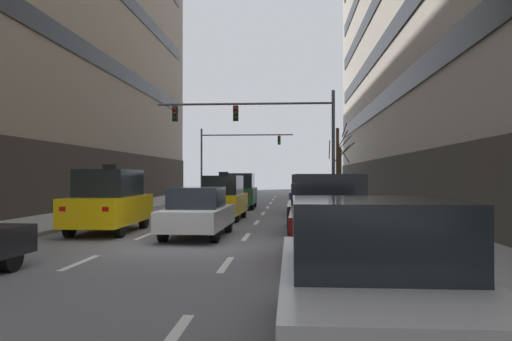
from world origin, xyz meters
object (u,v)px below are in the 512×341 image
Objects in this scene: car_driving_0 at (198,212)px; traffic_signal_1 at (229,150)px; taxi_driving_4 at (224,198)px; street_tree_2 at (340,172)px; traffic_signal_0 at (271,126)px; car_parked_2 at (315,208)px; car_parked_3 at (307,195)px; taxi_driving_2 at (110,201)px; car_driving_1 at (240,191)px; street_tree_0 at (338,163)px; car_parked_1 at (328,217)px; car_parked_0 at (371,280)px.

traffic_signal_1 is (-2.89, 31.10, 3.72)m from car_driving_0.
car_driving_0 is 31.45m from traffic_signal_1.
traffic_signal_1 is at bearing 96.58° from taxi_driving_4.
traffic_signal_0 is at bearing -119.66° from street_tree_2.
traffic_signal_0 is at bearing 102.12° from car_parked_2.
taxi_driving_2 is at bearing -130.03° from car_parked_3.
car_driving_1 is 5.18m from traffic_signal_0.
car_driving_1 is 12.80m from car_parked_2.
traffic_signal_1 reaches higher than street_tree_0.
street_tree_2 is at bearing -52.42° from traffic_signal_1.
taxi_driving_2 is at bearing -122.27° from taxi_driving_4.
traffic_signal_1 is (-6.76, 29.19, 3.67)m from car_parked_2.
street_tree_0 is (2.62, 18.61, 2.12)m from car_parked_2.
street_tree_0 is at bearing 83.93° from car_parked_1.
taxi_driving_2 is (-3.35, 1.06, 0.30)m from car_driving_0.
car_parked_0 is at bearing -94.86° from street_tree_0.
street_tree_0 is (2.62, 30.86, 2.12)m from car_parked_0.
traffic_signal_1 is at bearing 127.58° from street_tree_2.
car_driving_0 is 10.42m from car_parked_3.
taxi_driving_2 reaches higher than car_parked_1.
street_tree_2 is (2.59, 29.30, 1.38)m from car_parked_0.
car_driving_0 is at bearing -153.83° from car_parked_2.
car_driving_0 is 0.45× the size of traffic_signal_0.
street_tree_0 reaches higher than car_parked_1.
car_driving_0 is at bearing -107.58° from street_tree_0.
car_parked_1 is at bearing -96.39° from street_tree_2.
car_parked_3 is (0.00, 13.82, 0.02)m from car_parked_1.
street_tree_0 is (2.62, 10.84, 1.95)m from car_parked_3.
car_parked_1 is at bearing -82.66° from traffic_signal_0.
traffic_signal_1 reaches higher than taxi_driving_2.
street_tree_0 reaches higher than taxi_driving_4.
taxi_driving_4 is at bearing -114.71° from street_tree_0.
car_driving_0 is 3.53m from taxi_driving_2.
car_driving_0 is 1.03× the size of car_parked_1.
taxi_driving_2 is 0.52× the size of traffic_signal_1.
car_parked_2 is at bearing 90.01° from car_parked_1.
street_tree_0 is at bearing 88.72° from street_tree_2.
car_driving_1 is at bearing 90.30° from car_driving_0.
car_driving_0 is at bearing -17.61° from taxi_driving_2.
traffic_signal_0 reaches higher than car_parked_0.
car_driving_0 is 6.32m from taxi_driving_4.
car_parked_0 is 0.81× the size of street_tree_0.
street_tree_0 reaches higher than taxi_driving_2.
taxi_driving_2 is at bearing -116.86° from street_tree_0.
car_driving_1 is at bearing -80.62° from traffic_signal_1.
taxi_driving_2 is 0.81× the size of street_tree_0.
traffic_signal_0 is 9.49m from street_tree_2.
street_tree_0 is at bearing 64.37° from traffic_signal_0.
car_driving_1 is 7.76m from taxi_driving_4.
car_parked_2 is at bearing -76.96° from traffic_signal_1.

